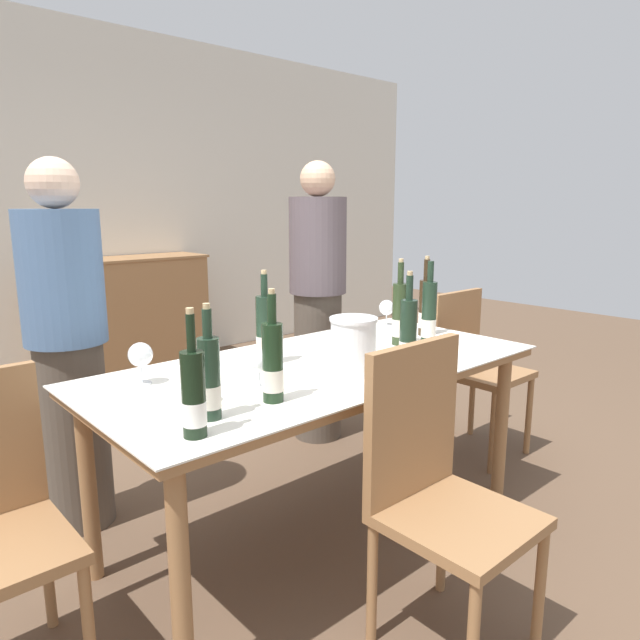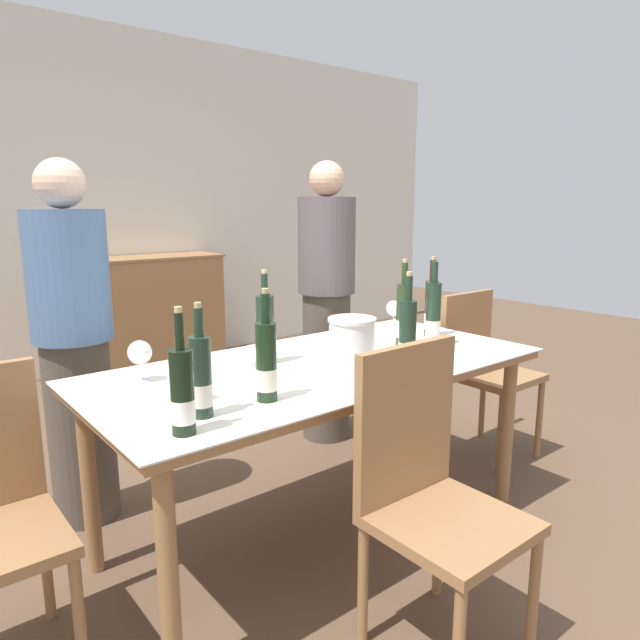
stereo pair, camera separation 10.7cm
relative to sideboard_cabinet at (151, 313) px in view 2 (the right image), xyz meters
name	(u,v)px [view 2 (the right image)]	position (x,y,z in m)	size (l,w,h in m)	color
ground_plane	(320,532)	(-0.47, -2.85, -0.48)	(12.00, 12.00, 0.00)	brown
back_wall	(74,203)	(-0.47, 0.29, 0.92)	(8.00, 0.10, 2.80)	silver
sideboard_cabinet	(151,313)	(0.00, 0.00, 0.00)	(1.20, 0.46, 0.96)	#996B42
dining_table	(320,380)	(-0.47, -2.85, 0.20)	(1.86, 0.88, 0.75)	#996B42
ice_bucket	(352,344)	(-0.46, -3.03, 0.38)	(0.18, 0.18, 0.22)	white
wine_bottle_0	(431,309)	(0.26, -2.81, 0.41)	(0.07, 0.07, 0.39)	#332314
wine_bottle_1	(265,331)	(-0.64, -2.71, 0.40)	(0.07, 0.07, 0.38)	#1E3323
wine_bottle_2	(403,316)	(0.02, -2.85, 0.41)	(0.07, 0.07, 0.39)	#28381E
wine_bottle_3	(433,316)	(0.10, -2.96, 0.41)	(0.07, 0.07, 0.39)	#1E3323
wine_bottle_4	(201,378)	(-1.12, -3.08, 0.39)	(0.07, 0.07, 0.35)	#1E3323
wine_bottle_5	(182,393)	(-1.22, -3.17, 0.39)	(0.07, 0.07, 0.36)	black
wine_bottle_6	(266,363)	(-0.88, -3.09, 0.40)	(0.07, 0.07, 0.37)	black
wine_bottle_7	(407,337)	(-0.28, -3.15, 0.40)	(0.07, 0.07, 0.39)	#1E3323
wine_glass_0	(193,374)	(-1.08, -2.94, 0.36)	(0.07, 0.07, 0.13)	white
wine_glass_1	(394,309)	(0.29, -2.53, 0.36)	(0.08, 0.08, 0.14)	white
wine_glass_2	(140,353)	(-1.13, -2.63, 0.38)	(0.09, 0.09, 0.15)	white
wine_glass_3	(255,363)	(-0.84, -2.95, 0.36)	(0.08, 0.08, 0.13)	white
chair_right_end	(481,361)	(0.75, -2.77, 0.05)	(0.42, 0.42, 0.90)	#996B42
chair_near_front	(428,481)	(-0.57, -3.52, 0.05)	(0.42, 0.42, 0.96)	#996B42
person_host	(74,347)	(-1.20, -2.08, 0.30)	(0.33, 0.33, 1.57)	#51473D
person_guest_left	(326,304)	(0.22, -2.06, 0.33)	(0.33, 0.33, 1.63)	#51473D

